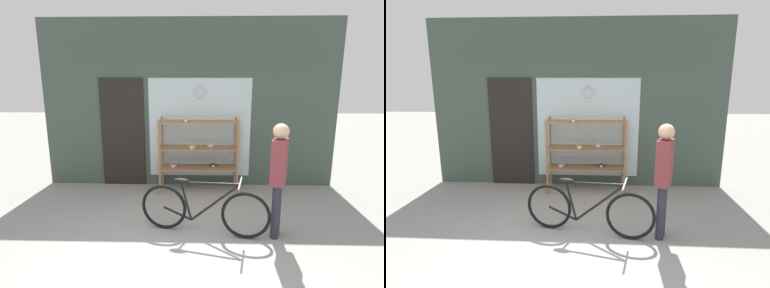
{
  "view_description": "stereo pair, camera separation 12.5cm",
  "coord_description": "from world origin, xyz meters",
  "views": [
    {
      "loc": [
        0.21,
        -3.17,
        2.11
      ],
      "look_at": [
        0.09,
        1.15,
        1.14
      ],
      "focal_mm": 28.0,
      "sensor_mm": 36.0,
      "label": 1
    },
    {
      "loc": [
        0.34,
        -3.17,
        2.11
      ],
      "look_at": [
        0.09,
        1.15,
        1.14
      ],
      "focal_mm": 28.0,
      "sensor_mm": 36.0,
      "label": 2
    }
  ],
  "objects": [
    {
      "name": "display_case",
      "position": [
        0.17,
        2.22,
        0.83
      ],
      "size": [
        1.45,
        0.45,
        1.39
      ],
      "color": "#8E6642",
      "rests_on": "ground_plane"
    },
    {
      "name": "ground_plane",
      "position": [
        0.0,
        0.0,
        0.0
      ],
      "size": [
        30.0,
        30.0,
        0.0
      ],
      "primitive_type": "plane",
      "color": "gray"
    },
    {
      "name": "pedestrian",
      "position": [
        1.23,
        0.56,
        0.9
      ],
      "size": [
        0.28,
        0.36,
        1.55
      ],
      "rotation": [
        0.0,
        0.0,
        1.2
      ],
      "color": "#282833",
      "rests_on": "ground_plane"
    },
    {
      "name": "bicycle",
      "position": [
        0.25,
        0.61,
        0.35
      ],
      "size": [
        1.76,
        0.54,
        0.79
      ],
      "rotation": [
        0.0,
        0.0,
        -0.21
      ],
      "color": "black",
      "rests_on": "ground_plane"
    },
    {
      "name": "storefront_facade",
      "position": [
        -0.04,
        2.58,
        1.56
      ],
      "size": [
        5.61,
        0.13,
        3.18
      ],
      "color": "#3D4C42",
      "rests_on": "ground_plane"
    }
  ]
}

